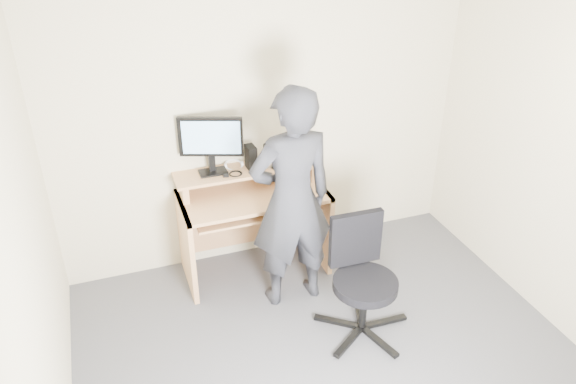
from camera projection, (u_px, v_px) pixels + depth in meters
ground at (346, 384)px, 3.80m from camera, size 3.50×3.50×0.00m
back_wall at (264, 121)px, 4.63m from camera, size 3.50×0.02×2.50m
ceiling at (373, 2)px, 2.58m from camera, size 3.50×3.50×0.02m
desk at (251, 211)px, 4.73m from camera, size 1.20×0.60×0.91m
monitor at (211, 140)px, 4.40m from camera, size 0.49×0.20×0.48m
external_drive at (251, 157)px, 4.57m from camera, size 0.08×0.13×0.20m
travel_mug at (268, 157)px, 4.60m from camera, size 0.09×0.09×0.18m
smartphone at (272, 165)px, 4.65m from camera, size 0.10×0.14×0.01m
charger at (226, 175)px, 4.48m from camera, size 0.05×0.05×0.03m
headphones at (234, 165)px, 4.65m from camera, size 0.18×0.18×0.06m
keyboard at (252, 209)px, 4.52m from camera, size 0.48×0.25×0.03m
mouse at (291, 192)px, 4.56m from camera, size 0.10×0.06×0.04m
office_chair at (362, 273)px, 4.07m from camera, size 0.69×0.72×0.90m
person at (292, 201)px, 4.18m from camera, size 0.67×0.46×1.80m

